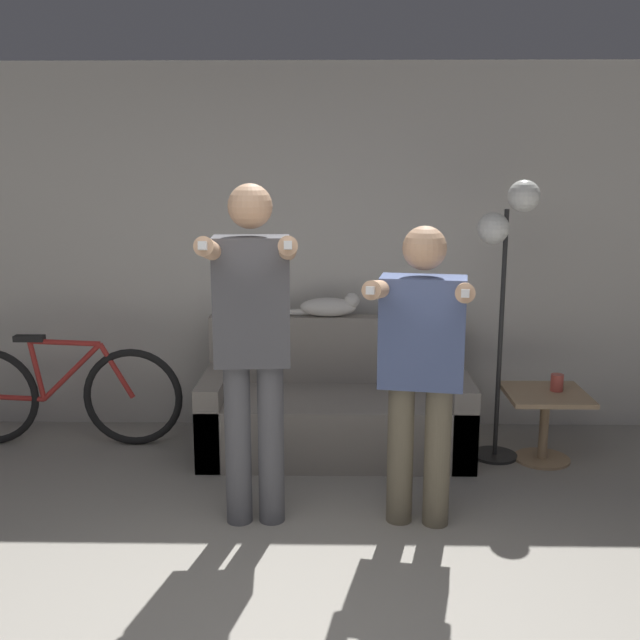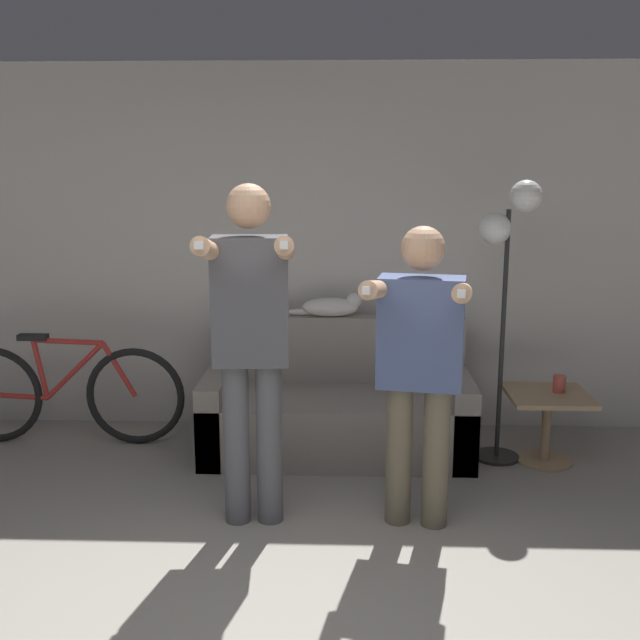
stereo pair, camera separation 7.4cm
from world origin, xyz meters
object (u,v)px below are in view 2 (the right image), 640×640
(person_left, at_px, (251,334))
(side_table, at_px, (547,412))
(cat, at_px, (332,306))
(bicycle, at_px, (64,393))
(floor_lamp, at_px, (508,246))
(couch, at_px, (337,411))
(person_right, at_px, (420,357))
(cup, at_px, (559,384))

(person_left, distance_m, side_table, 2.13)
(cat, bearing_deg, bicycle, -173.13)
(person_left, distance_m, floor_lamp, 1.81)
(floor_lamp, relative_size, bicycle, 1.08)
(couch, distance_m, side_table, 1.37)
(person_left, bearing_deg, person_right, -3.71)
(cat, bearing_deg, person_left, -106.38)
(couch, distance_m, person_left, 1.39)
(cat, xyz_separation_m, side_table, (1.40, -0.45, -0.60))
(cat, xyz_separation_m, cup, (1.47, -0.42, -0.42))
(person_right, bearing_deg, couch, 122.17)
(person_left, bearing_deg, couch, 64.04)
(couch, distance_m, cup, 1.46)
(person_left, relative_size, person_right, 1.13)
(person_right, distance_m, cat, 1.44)
(cat, bearing_deg, cup, -15.93)
(cat, xyz_separation_m, floor_lamp, (1.11, -0.40, 0.47))
(person_left, relative_size, cup, 16.46)
(couch, xyz_separation_m, person_left, (-0.44, -1.07, 0.78))
(person_right, distance_m, side_table, 1.42)
(person_left, bearing_deg, cup, 22.83)
(couch, xyz_separation_m, cat, (-0.04, 0.29, 0.67))
(couch, height_order, side_table, couch)
(cup, bearing_deg, person_left, -153.52)
(couch, xyz_separation_m, floor_lamp, (1.07, -0.12, 1.13))
(bicycle, bearing_deg, couch, -1.97)
(cat, height_order, side_table, cat)
(couch, bearing_deg, side_table, -6.95)
(person_right, xyz_separation_m, side_table, (0.92, 0.90, -0.60))
(person_right, height_order, cup, person_right)
(couch, height_order, floor_lamp, floor_lamp)
(floor_lamp, height_order, side_table, floor_lamp)
(cat, distance_m, floor_lamp, 1.27)
(side_table, height_order, cup, cup)
(person_left, distance_m, person_right, 0.88)
(person_left, xyz_separation_m, floor_lamp, (1.50, 0.95, 0.35))
(couch, distance_m, cat, 0.73)
(cat, height_order, floor_lamp, floor_lamp)
(couch, relative_size, side_table, 3.43)
(couch, xyz_separation_m, side_table, (1.36, -0.17, 0.07))
(cup, bearing_deg, couch, 174.69)
(person_right, relative_size, cat, 3.03)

